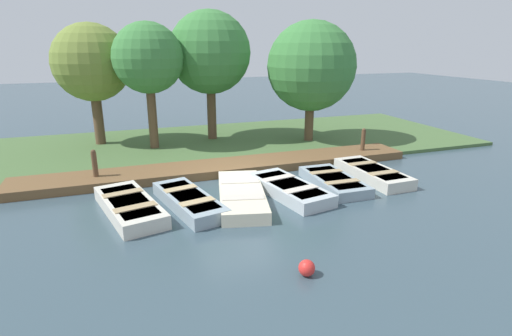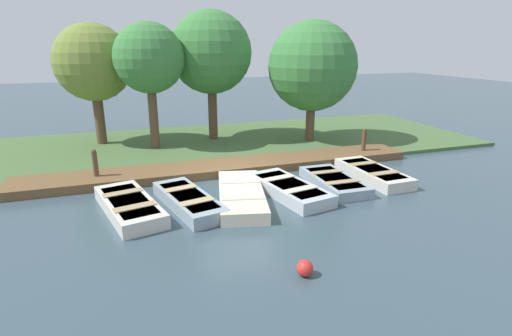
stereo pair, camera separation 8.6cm
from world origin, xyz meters
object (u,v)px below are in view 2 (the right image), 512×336
rowboat_0 (129,206)px  mooring_post_far (364,143)px  rowboat_4 (334,181)px  mooring_post_near (96,167)px  rowboat_1 (189,201)px  rowboat_3 (289,189)px  rowboat_5 (373,173)px  rowboat_2 (241,195)px  park_tree_center (211,53)px  park_tree_right (312,67)px  buoy (305,268)px  park_tree_left (149,59)px  park_tree_far_left (93,63)px

rowboat_0 → mooring_post_far: (-2.63, 8.83, 0.39)m
rowboat_4 → mooring_post_near: (-2.59, -6.95, 0.42)m
rowboat_4 → mooring_post_far: bearing=134.2°
rowboat_1 → rowboat_3: bearing=76.3°
mooring_post_near → rowboat_5: bearing=74.7°
rowboat_2 → rowboat_5: size_ratio=1.22×
rowboat_1 → mooring_post_far: (-2.76, 7.30, 0.39)m
park_tree_center → park_tree_right: size_ratio=1.08×
rowboat_0 → mooring_post_far: 9.22m
rowboat_4 → rowboat_3: bearing=-81.5°
rowboat_4 → buoy: 5.21m
buoy → park_tree_left: park_tree_left is taller
rowboat_0 → mooring_post_far: mooring_post_far is taller
rowboat_4 → rowboat_5: rowboat_5 is taller
rowboat_2 → rowboat_3: size_ratio=1.16×
rowboat_1 → park_tree_right: 9.03m
rowboat_3 → park_tree_right: size_ratio=0.60×
rowboat_4 → buoy: (4.25, -3.03, -0.00)m
rowboat_5 → park_tree_far_left: park_tree_far_left is taller
mooring_post_near → park_tree_left: (-3.71, 2.16, 3.10)m
rowboat_2 → park_tree_left: bearing=-151.8°
rowboat_3 → park_tree_left: size_ratio=0.62×
buoy → park_tree_center: park_tree_center is taller
mooring_post_near → park_tree_far_left: bearing=179.6°
rowboat_2 → mooring_post_far: (-2.78, 5.81, 0.40)m
rowboat_5 → park_tree_right: bearing=175.5°
mooring_post_near → rowboat_1: bearing=41.1°
rowboat_2 → rowboat_3: (0.03, 1.45, 0.01)m
buoy → park_tree_right: size_ratio=0.06×
rowboat_0 → rowboat_5: size_ratio=1.09×
park_tree_center → mooring_post_far: bearing=47.0°
rowboat_2 → rowboat_0: bearing=-79.5°
rowboat_0 → park_tree_center: park_tree_center is taller
rowboat_1 → rowboat_0: bearing=-107.4°
rowboat_0 → park_tree_far_left: (-7.82, -0.83, 3.30)m
mooring_post_far → park_tree_left: park_tree_left is taller
rowboat_0 → park_tree_far_left: park_tree_far_left is taller
rowboat_5 → mooring_post_far: bearing=151.8°
mooring_post_far → rowboat_5: bearing=-26.5°
rowboat_0 → mooring_post_near: 2.80m
rowboat_4 → park_tree_center: 8.33m
mooring_post_near → mooring_post_far: (0.00, 9.70, 0.00)m
mooring_post_far → park_tree_center: (-4.56, -4.89, 3.29)m
buoy → park_tree_right: (-9.65, 4.86, 3.16)m
rowboat_0 → park_tree_right: bearing=111.4°
rowboat_3 → park_tree_right: park_tree_right is taller
park_tree_center → rowboat_2: bearing=-7.1°
mooring_post_near → park_tree_far_left: 5.95m
rowboat_5 → park_tree_right: 6.04m
park_tree_right → rowboat_5: bearing=-2.7°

